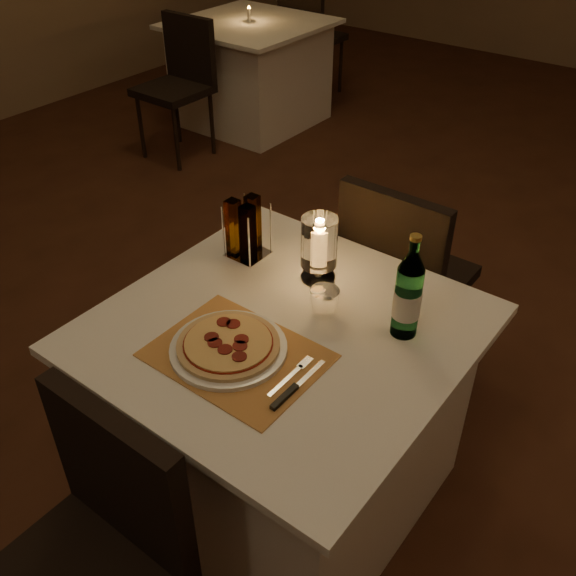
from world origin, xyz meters
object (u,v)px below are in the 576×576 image
Objects in this scene: chair_far at (400,268)px; hurricane_candle at (319,244)px; pizza at (228,344)px; water_bottle at (408,296)px; main_table at (284,413)px; plate at (229,348)px; tumbler at (324,302)px; chair_near at (96,544)px; neighbor_table_left at (251,73)px.

chair_far is 4.17× the size of hurricane_candle.
chair_far is 0.92m from pizza.
pizza is 0.88× the size of water_bottle.
main_table is at bearing -147.90° from water_bottle.
tumbler is at bearing 68.91° from plate.
water_bottle reaches higher than chair_far.
tumbler is (0.06, 0.83, 0.23)m from chair_near.
plate is at bearing -105.52° from main_table.
water_bottle is at bearing 16.93° from tumbler.
chair_far is at bearing 90.00° from chair_near.
tumbler is 0.20m from hurricane_candle.
chair_far is 2.82× the size of water_bottle.
pizza is at bearing -50.75° from neighbor_table_left.
hurricane_candle is at bearing 93.33° from chair_near.
main_table is 0.74m from chair_far.
main_table is 3.14× the size of water_bottle.
pizza is 0.31m from tumbler.
water_bottle is at bearing 46.90° from pizza.
chair_near is at bearing -84.65° from pizza.
chair_near is 0.57m from plate.
plate is 0.44m from hurricane_candle.
chair_near is 10.48× the size of tumbler.
pizza is at bearing 95.35° from chair_near.
chair_near is at bearing -90.00° from chair_far.
main_table is 0.44m from pizza.
neighbor_table_left is (-2.23, 2.73, -0.38)m from plate.
neighbor_table_left is (-2.28, 2.55, 0.00)m from main_table.
chair_far is at bearing 86.79° from pizza.
chair_near reaches higher than plate.
plate is at bearing -93.20° from chair_far.
pizza is at bearing -93.21° from chair_far.
tumbler reaches higher than neighbor_table_left.
tumbler is at bearing 85.68° from chair_near.
plate is 0.02m from pizza.
water_bottle is 1.48× the size of hurricane_candle.
neighbor_table_left is at bearing 141.15° from chair_far.
chair_far reaches higher than neighbor_table_left.
pizza is at bearing -105.56° from main_table.
main_table is at bearing 90.00° from chair_near.
pizza is at bearing -133.10° from water_bottle.
chair_near is 1.43m from chair_far.
plate is at bearing -62.84° from pizza.
chair_near is 1.00× the size of chair_far.
main_table is at bearing -90.00° from chair_far.
chair_far is at bearing 83.12° from hurricane_candle.
chair_near reaches higher than tumbler.
main_table is 0.60m from water_bottle.
tumbler is (0.11, 0.29, 0.03)m from plate.
water_bottle reaches higher than chair_near.
main_table is 0.74m from chair_near.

